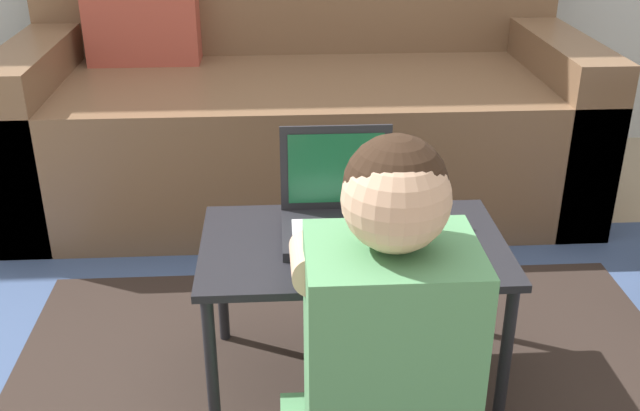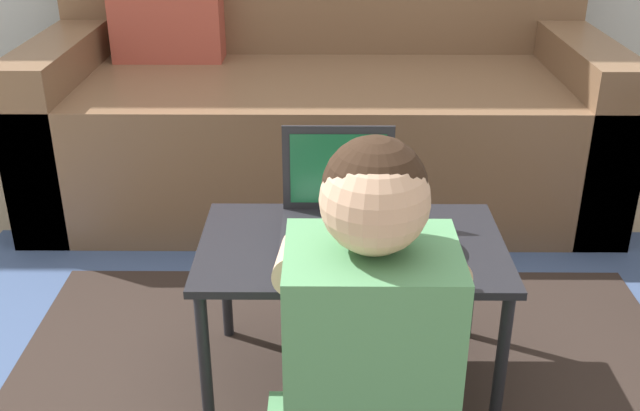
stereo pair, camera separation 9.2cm
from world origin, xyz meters
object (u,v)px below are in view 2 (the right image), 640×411
at_px(computer_mouse, 441,242).
at_px(person_seated, 368,387).
at_px(laptop_desk, 351,260).
at_px(couch, 319,107).
at_px(laptop, 338,217).

relative_size(computer_mouse, person_seated, 0.16).
height_order(computer_mouse, person_seated, person_seated).
bearing_deg(laptop_desk, couch, 94.13).
distance_m(laptop, computer_mouse, 0.21).
height_order(couch, person_seated, couch).
xyz_separation_m(couch, person_seated, (0.09, -1.44, 0.01)).
xyz_separation_m(laptop, computer_mouse, (0.20, -0.08, -0.02)).
distance_m(laptop_desk, laptop, 0.09).
bearing_deg(laptop, couch, 92.77).
bearing_deg(couch, laptop, -87.23).
height_order(laptop_desk, person_seated, person_seated).
bearing_deg(couch, computer_mouse, -77.06).
relative_size(couch, laptop_desk, 2.90).
distance_m(laptop, person_seated, 0.45).
height_order(couch, computer_mouse, couch).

